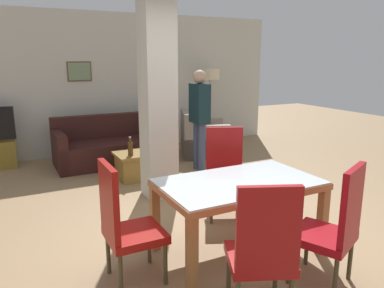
{
  "coord_description": "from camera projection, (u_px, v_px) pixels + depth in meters",
  "views": [
    {
      "loc": [
        -1.91,
        -2.78,
        1.86
      ],
      "look_at": [
        0.0,
        0.97,
        0.88
      ],
      "focal_mm": 35.0,
      "sensor_mm": 36.0,
      "label": 1
    }
  ],
  "objects": [
    {
      "name": "standing_person",
      "position": [
        200.0,
        114.0,
        6.13
      ],
      "size": [
        0.23,
        0.39,
        1.66
      ],
      "rotation": [
        0.0,
        0.0,
        1.54
      ],
      "color": "#394462",
      "rests_on": "ground_plane"
    },
    {
      "name": "dining_chair_head_left",
      "position": [
        124.0,
        222.0,
        3.06
      ],
      "size": [
        0.46,
        0.46,
        1.05
      ],
      "rotation": [
        0.0,
        0.0,
        -1.57
      ],
      "color": "maroon",
      "rests_on": "ground_plane"
    },
    {
      "name": "bottle",
      "position": [
        130.0,
        148.0,
        5.62
      ],
      "size": [
        0.08,
        0.08,
        0.29
      ],
      "color": "#4C2D14",
      "rests_on": "coffee_table"
    },
    {
      "name": "dining_table",
      "position": [
        238.0,
        196.0,
        3.55
      ],
      "size": [
        1.5,
        0.89,
        0.73
      ],
      "color": "#A06A3A",
      "rests_on": "ground_plane"
    },
    {
      "name": "floor_lamp",
      "position": [
        210.0,
        81.0,
        7.89
      ],
      "size": [
        0.39,
        0.39,
        1.62
      ],
      "color": "#B7B7BC",
      "rests_on": "ground_plane"
    },
    {
      "name": "dining_chair_far_right",
      "position": [
        225.0,
        171.0,
        4.45
      ],
      "size": [
        0.61,
        0.61,
        1.05
      ],
      "rotation": [
        0.0,
        0.0,
        2.72
      ],
      "color": "maroon",
      "rests_on": "ground_plane"
    },
    {
      "name": "sofa",
      "position": [
        109.0,
        147.0,
        6.7
      ],
      "size": [
        1.87,
        0.95,
        0.83
      ],
      "rotation": [
        0.0,
        0.0,
        3.14
      ],
      "color": "#341715",
      "rests_on": "ground_plane"
    },
    {
      "name": "armchair",
      "position": [
        202.0,
        140.0,
        7.24
      ],
      "size": [
        1.12,
        1.16,
        0.86
      ],
      "rotation": [
        0.0,
        0.0,
        4.35
      ],
      "color": "gray",
      "rests_on": "ground_plane"
    },
    {
      "name": "ground_plane",
      "position": [
        237.0,
        251.0,
        3.68
      ],
      "size": [
        18.0,
        18.0,
        0.0
      ],
      "primitive_type": "plane",
      "color": "#9A7A53"
    },
    {
      "name": "dining_chair_near_left",
      "position": [
        263.0,
        248.0,
        2.64
      ],
      "size": [
        0.6,
        0.6,
        1.05
      ],
      "rotation": [
        0.0,
        0.0,
        -0.41
      ],
      "color": "maroon",
      "rests_on": "ground_plane"
    },
    {
      "name": "dining_chair_near_right",
      "position": [
        334.0,
        225.0,
        3.01
      ],
      "size": [
        0.61,
        0.61,
        1.05
      ],
      "rotation": [
        0.0,
        0.0,
        0.43
      ],
      "color": "maroon",
      "rests_on": "ground_plane"
    },
    {
      "name": "divider_pillar",
      "position": [
        158.0,
        97.0,
        4.87
      ],
      "size": [
        0.41,
        0.39,
        2.7
      ],
      "color": "beige",
      "rests_on": "ground_plane"
    },
    {
      "name": "back_wall",
      "position": [
        109.0,
        84.0,
        7.31
      ],
      "size": [
        7.2,
        0.09,
        2.7
      ],
      "color": "beige",
      "rests_on": "ground_plane"
    },
    {
      "name": "coffee_table",
      "position": [
        136.0,
        165.0,
        5.84
      ],
      "size": [
        0.63,
        0.57,
        0.41
      ],
      "color": "olive",
      "rests_on": "ground_plane"
    }
  ]
}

